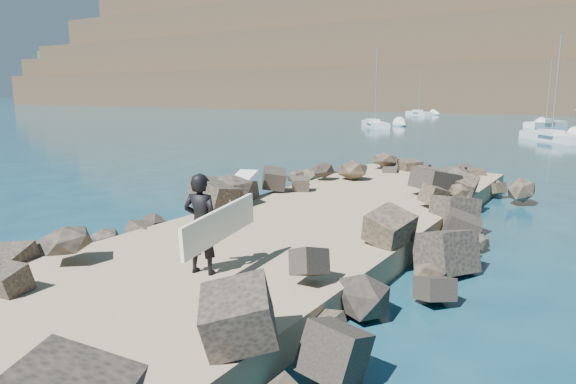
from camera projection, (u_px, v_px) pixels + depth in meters
name	position (u px, v px, depth m)	size (l,w,h in m)	color
ground	(308.00, 241.00, 13.79)	(800.00, 800.00, 0.00)	#0F384C
jetty	(265.00, 249.00, 12.07)	(6.00, 26.00, 0.60)	#8C7759
riprap_left	(188.00, 220.00, 13.97)	(2.60, 22.00, 1.00)	black
riprap_right	(390.00, 256.00, 10.93)	(2.60, 22.00, 1.00)	black
surfboard_resting	(236.00, 189.00, 15.63)	(0.62, 2.46, 0.08)	white
surfer_with_board	(204.00, 224.00, 9.38)	(1.02, 2.33, 1.89)	black
sailboat_b	(546.00, 124.00, 59.71)	(4.16, 6.54, 7.98)	silver
sailboat_c	(551.00, 137.00, 42.24)	(5.66, 6.67, 8.68)	silver
sailboat_e	(418.00, 113.00, 91.16)	(6.09, 5.79, 8.33)	silver
sailboat_a	(375.00, 124.00, 59.49)	(5.76, 7.14, 9.09)	silver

